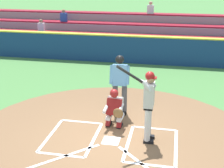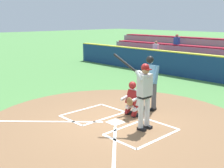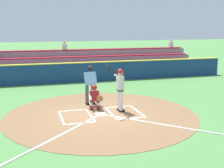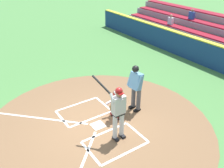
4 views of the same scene
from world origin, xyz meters
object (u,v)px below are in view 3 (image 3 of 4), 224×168
(batter, at_px, (120,87))
(baseball, at_px, (84,105))
(plate_umpire, at_px, (90,82))
(catcher, at_px, (95,97))

(batter, relative_size, baseball, 28.76)
(batter, xyz_separation_m, baseball, (1.33, -1.28, -1.06))
(batter, bearing_deg, plate_umpire, -56.45)
(plate_umpire, xyz_separation_m, baseball, (0.34, 0.21, -1.04))
(catcher, height_order, plate_umpire, plate_umpire)
(batter, height_order, catcher, batter)
(batter, bearing_deg, baseball, -43.95)
(batter, distance_m, catcher, 1.26)
(baseball, bearing_deg, batter, 136.05)
(baseball, bearing_deg, plate_umpire, -149.13)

